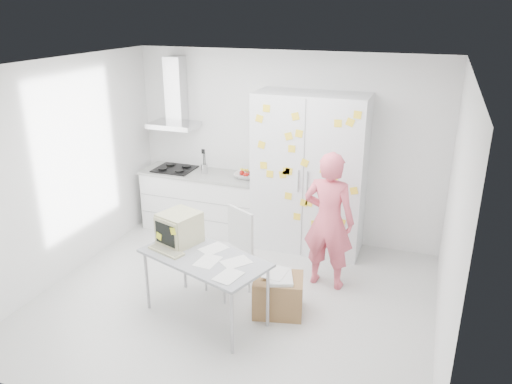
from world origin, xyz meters
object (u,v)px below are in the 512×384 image
(cardboard_box, at_px, (278,294))
(person, at_px, (329,221))
(chair, at_px, (232,246))
(desk, at_px, (188,240))

(cardboard_box, bearing_deg, person, 64.79)
(chair, distance_m, cardboard_box, 0.80)
(chair, bearing_deg, person, 55.48)
(desk, relative_size, chair, 1.51)
(person, relative_size, cardboard_box, 2.71)
(person, xyz_separation_m, desk, (-1.35, -1.02, -0.01))
(person, xyz_separation_m, chair, (-1.03, -0.51, -0.28))
(person, bearing_deg, cardboard_box, 70.15)
(desk, bearing_deg, person, 55.88)
(desk, distance_m, cardboard_box, 1.18)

